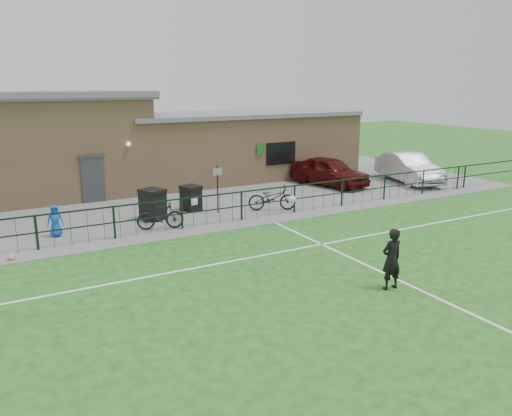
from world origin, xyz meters
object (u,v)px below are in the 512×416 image
car_silver (409,168)px  bicycle_d (160,216)px  wheelie_bin_left (153,205)px  ball_ground (11,257)px  car_maroon (329,171)px  wheelie_bin_right (191,199)px  spectator_child (55,221)px  sign_post (218,189)px  bicycle_e (272,198)px

car_silver → bicycle_d: size_ratio=2.78×
wheelie_bin_left → ball_ground: wheelie_bin_left is taller
car_silver → car_maroon: bearing=177.1°
wheelie_bin_right → spectator_child: spectator_child is taller
wheelie_bin_left → sign_post: bearing=-29.4°
car_maroon → spectator_child: car_maroon is taller
car_maroon → ball_ground: bearing=-178.0°
bicycle_d → spectator_child: 3.66m
spectator_child → bicycle_d: bearing=-11.0°
bicycle_e → sign_post: bearing=96.4°
bicycle_d → ball_ground: (-5.12, -1.00, -0.44)m
wheelie_bin_left → car_silver: bearing=-19.9°
car_silver → ball_ground: car_silver is taller
wheelie_bin_left → bicycle_e: bearing=-34.5°
car_maroon → bicycle_d: 11.05m
car_silver → bicycle_e: 9.87m
car_silver → ball_ground: (-19.94, -3.20, -0.71)m
sign_post → wheelie_bin_left: bearing=173.2°
wheelie_bin_right → car_silver: 12.78m
car_maroon → bicycle_e: car_maroon is taller
car_silver → bicycle_e: bearing=-155.4°
wheelie_bin_right → sign_post: size_ratio=0.49×
wheelie_bin_right → ball_ground: wheelie_bin_right is taller
bicycle_d → ball_ground: bicycle_d is taller
ball_ground → wheelie_bin_left: bearing=25.1°
wheelie_bin_left → spectator_child: size_ratio=0.99×
wheelie_bin_right → car_silver: bearing=-16.4°
wheelie_bin_right → bicycle_d: bicycle_d is taller
car_maroon → bicycle_e: (-5.36, -3.10, -0.23)m
bicycle_d → bicycle_e: bearing=-70.0°
bicycle_d → bicycle_e: bicycle_e is taller
bicycle_d → sign_post: bearing=-53.2°
sign_post → car_silver: 11.98m
wheelie_bin_left → wheelie_bin_right: bearing=-4.8°
bicycle_d → spectator_child: spectator_child is taller
wheelie_bin_right → ball_ground: 7.81m
wheelie_bin_left → wheelie_bin_right: wheelie_bin_left is taller
car_silver → spectator_child: bearing=-161.5°
wheelie_bin_left → spectator_child: bearing=166.2°
sign_post → car_maroon: sign_post is taller
bicycle_e → ball_ground: 10.34m
bicycle_d → spectator_child: size_ratio=1.50×
wheelie_bin_right → bicycle_e: bearing=-45.0°
wheelie_bin_right → bicycle_e: bicycle_e is taller
car_maroon → spectator_child: size_ratio=3.90×
spectator_child → ball_ground: spectator_child is taller
car_silver → ball_ground: size_ratio=23.12×
wheelie_bin_left → ball_ground: size_ratio=5.49×
car_maroon → sign_post: bearing=-176.8°
car_maroon → bicycle_e: bearing=-164.2°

